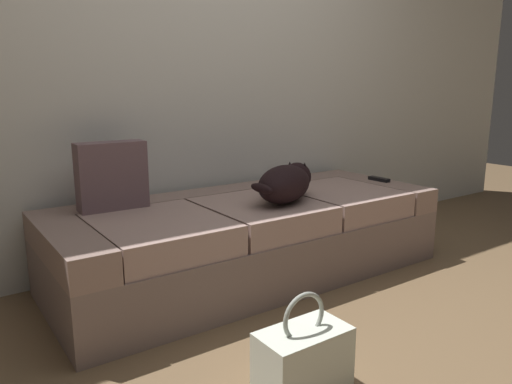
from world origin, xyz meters
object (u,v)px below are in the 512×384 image
Objects in this scene: throw_pillow at (112,176)px; tv_remote at (379,179)px; dog_dark at (286,183)px; couch at (251,238)px; handbag at (303,361)px.

tv_remote is at bearing -9.20° from throw_pillow.
tv_remote is 1.71m from throw_pillow.
tv_remote is (0.85, 0.09, -0.09)m from dog_dark.
throw_pillow reaches higher than tv_remote.
throw_pillow is at bearing 156.12° from dog_dark.
couch is at bearing 135.10° from dog_dark.
dog_dark is 0.91m from throw_pillow.
tv_remote reaches higher than couch.
throw_pillow is 0.90× the size of handbag.
couch is 14.46× the size of tv_remote.
tv_remote is at bearing 6.31° from dog_dark.
handbag is (-1.47, -0.96, -0.32)m from tv_remote.
throw_pillow is (-0.83, 0.37, 0.07)m from dog_dark.
throw_pillow is at bearing 168.73° from tv_remote.
tv_remote reaches higher than handbag.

